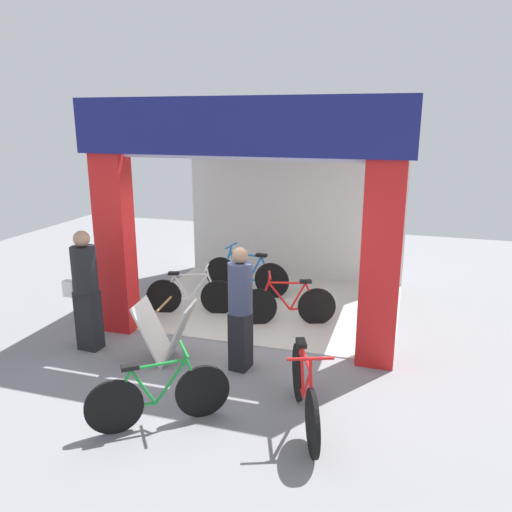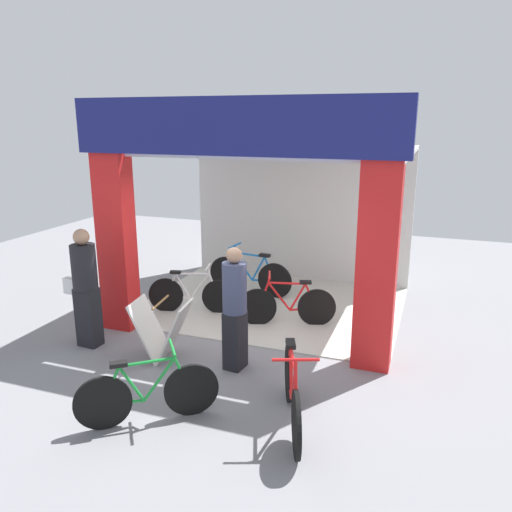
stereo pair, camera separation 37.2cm
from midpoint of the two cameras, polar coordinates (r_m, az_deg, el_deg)
ground_plane at (r=7.75m, az=-3.37°, el=-9.90°), size 17.04×17.04×0.00m
shop_facade at (r=8.71m, az=0.29°, el=5.90°), size 4.72×3.87×3.57m
bicycle_inside_0 at (r=8.86m, az=-8.57°, el=-4.38°), size 1.52×0.50×0.86m
bicycle_inside_1 at (r=8.31m, az=2.31°, el=-5.51°), size 1.52×0.58×0.87m
bicycle_inside_2 at (r=9.72m, az=-2.17°, el=-2.20°), size 1.73×0.48×0.95m
bicycle_parked_0 at (r=5.77m, az=3.57°, el=-15.03°), size 0.67×1.66×0.96m
bicycle_parked_1 at (r=5.88m, az=-12.72°, el=-15.14°), size 1.30×0.99×0.88m
sandwich_board_sign at (r=7.24m, az=-11.61°, el=-8.39°), size 0.85×0.66×0.86m
pedestrian_0 at (r=6.73m, az=-3.36°, el=-5.88°), size 0.36×0.36×1.69m
pedestrian_1 at (r=7.73m, az=-19.95°, el=-3.48°), size 0.58×0.38×1.78m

